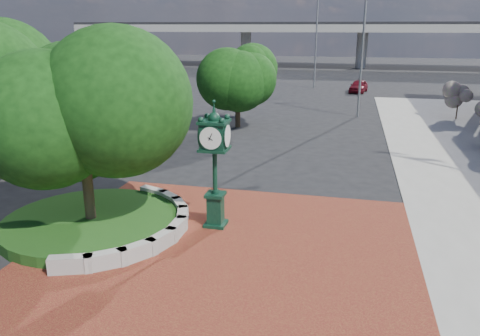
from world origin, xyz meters
name	(u,v)px	position (x,y,z in m)	size (l,w,h in m)	color
ground	(228,242)	(0.00, 0.00, 0.00)	(200.00, 200.00, 0.00)	black
plaza	(220,255)	(0.00, -1.00, 0.02)	(12.00, 12.00, 0.04)	maroon
planter_wall	(152,227)	(-2.71, 0.00, 0.27)	(2.96, 6.77, 0.54)	#9E9B93
grass_bed	(92,223)	(-5.00, 0.00, 0.20)	(6.10, 6.10, 0.40)	#124113
overpass	(331,28)	(-0.22, 70.00, 6.54)	(90.00, 12.00, 7.50)	#9E9B93
tree_planter	(82,125)	(-5.00, 0.00, 3.72)	(5.20, 5.20, 6.33)	#38281C
tree_street	(238,81)	(-4.00, 18.00, 3.24)	(4.40, 4.40, 5.45)	#38281C
post_clock	(215,160)	(-0.76, 1.16, 2.45)	(0.94, 0.94, 4.46)	black
parked_car	(359,86)	(4.43, 38.59, 0.67)	(1.57, 3.91, 1.33)	maroon
street_lamp_near	(366,40)	(4.51, 24.14, 5.82)	(2.12, 1.00, 9.93)	slate
street_lamp_far	(319,35)	(-0.28, 41.29, 5.93)	(2.26, 0.56, 10.12)	slate
shrub_far	(459,99)	(11.62, 24.57, 1.59)	(1.20, 1.20, 2.20)	#38281C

